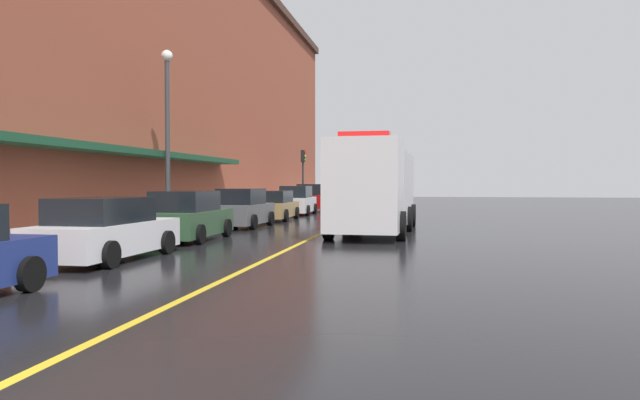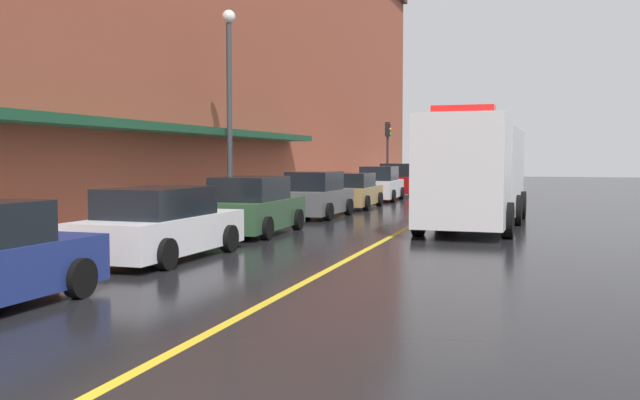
% 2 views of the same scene
% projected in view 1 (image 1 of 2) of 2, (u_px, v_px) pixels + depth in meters
% --- Properties ---
extents(ground_plane, '(112.00, 112.00, 0.00)m').
position_uv_depth(ground_plane, '(346.00, 222.00, 29.55)').
color(ground_plane, black).
extents(sidewalk_left, '(2.40, 70.00, 0.15)m').
position_uv_depth(sidewalk_left, '(227.00, 219.00, 30.65)').
color(sidewalk_left, '#ADA8A0').
rests_on(sidewalk_left, ground).
extents(lane_center_stripe, '(0.16, 70.00, 0.01)m').
position_uv_depth(lane_center_stripe, '(346.00, 222.00, 29.55)').
color(lane_center_stripe, gold).
rests_on(lane_center_stripe, ground).
extents(brick_building_left, '(11.38, 64.00, 15.82)m').
position_uv_depth(brick_building_left, '(103.00, 67.00, 30.56)').
color(brick_building_left, brown).
rests_on(brick_building_left, ground).
extents(parked_car_1, '(2.14, 4.63, 1.58)m').
position_uv_depth(parked_car_1, '(106.00, 230.00, 14.86)').
color(parked_car_1, silver).
rests_on(parked_car_1, ground).
extents(parked_car_2, '(2.14, 4.53, 1.67)m').
position_uv_depth(parked_car_2, '(188.00, 217.00, 20.07)').
color(parked_car_2, '#2D5133').
rests_on(parked_car_2, ground).
extents(parked_car_3, '(2.04, 4.14, 1.70)m').
position_uv_depth(parked_car_3, '(243.00, 209.00, 25.91)').
color(parked_car_3, '#595B60').
rests_on(parked_car_3, ground).
extents(parked_car_4, '(2.21, 4.65, 1.54)m').
position_uv_depth(parked_car_4, '(273.00, 206.00, 30.96)').
color(parked_car_4, '#A5844C').
rests_on(parked_car_4, ground).
extents(parked_car_5, '(2.13, 4.54, 1.77)m').
position_uv_depth(parked_car_5, '(297.00, 201.00, 36.42)').
color(parked_car_5, silver).
rests_on(parked_car_5, ground).
extents(parked_car_6, '(2.23, 4.36, 1.87)m').
position_uv_depth(parked_car_6, '(312.00, 198.00, 41.79)').
color(parked_car_6, maroon).
rests_on(parked_car_6, ground).
extents(box_truck, '(3.00, 9.52, 3.66)m').
position_uv_depth(box_truck, '(376.00, 188.00, 23.22)').
color(box_truck, silver).
rests_on(box_truck, ground).
extents(parking_meter_0, '(0.14, 0.18, 1.33)m').
position_uv_depth(parking_meter_0, '(268.00, 198.00, 35.43)').
color(parking_meter_0, '#4C4C51').
rests_on(parking_meter_0, sidewalk_left).
extents(parking_meter_1, '(0.14, 0.18, 1.33)m').
position_uv_depth(parking_meter_1, '(246.00, 200.00, 31.10)').
color(parking_meter_1, '#4C4C51').
rests_on(parking_meter_1, sidewalk_left).
extents(parking_meter_2, '(0.14, 0.18, 1.33)m').
position_uv_depth(parking_meter_2, '(211.00, 203.00, 25.98)').
color(parking_meter_2, '#4C4C51').
rests_on(parking_meter_2, sidewalk_left).
extents(street_lamp_left, '(0.44, 0.44, 6.94)m').
position_uv_depth(street_lamp_left, '(167.00, 120.00, 22.98)').
color(street_lamp_left, '#33383D').
rests_on(street_lamp_left, sidewalk_left).
extents(traffic_light_near, '(0.38, 0.36, 4.30)m').
position_uv_depth(traffic_light_near, '(303.00, 167.00, 44.99)').
color(traffic_light_near, '#232326').
rests_on(traffic_light_near, sidewalk_left).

